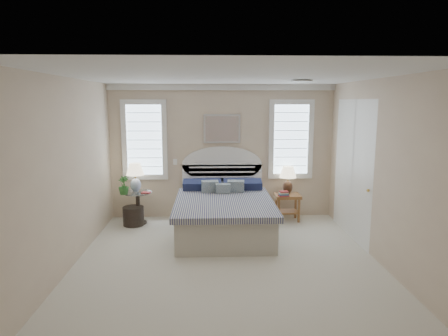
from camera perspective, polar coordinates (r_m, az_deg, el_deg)
floor at (r=6.03m, az=0.49°, el=-13.57°), size 4.50×5.00×0.01m
ceiling at (r=5.56m, az=0.53°, el=12.98°), size 4.50×5.00×0.01m
wall_back at (r=8.11m, az=-0.31°, el=2.33°), size 4.50×0.02×2.70m
wall_left at (r=5.97m, az=-21.59°, el=-0.93°), size 0.02×5.00×2.70m
wall_right at (r=6.17m, az=21.89°, el=-0.65°), size 0.02×5.00×2.70m
crown_molding at (r=8.01m, az=-0.31°, el=11.49°), size 4.50×0.08×0.12m
hvac_vent at (r=6.51m, az=11.04°, el=12.12°), size 0.30×0.20×0.02m
switch_plate at (r=8.15m, az=-7.00°, el=0.87°), size 0.08×0.01×0.12m
window_left at (r=8.16m, az=-11.27°, el=3.96°), size 0.90×0.06×1.60m
window_right at (r=8.23m, az=9.52°, el=4.05°), size 0.90×0.06×1.60m
painting at (r=8.02m, az=-0.30°, el=5.63°), size 0.74×0.04×0.58m
closet_door at (r=7.28m, az=17.87°, el=-0.15°), size 0.02×1.80×2.40m
bed at (r=7.28m, az=-0.03°, el=-6.26°), size 1.72×2.28×1.47m
side_table_left at (r=7.97m, az=-12.19°, el=-5.08°), size 0.56×0.56×0.63m
nightstand_right at (r=8.09m, az=9.05°, el=-4.76°), size 0.50×0.40×0.53m
floor_pot at (r=7.93m, az=-12.80°, el=-6.70°), size 0.48×0.48×0.36m
lamp_left at (r=7.92m, az=-12.56°, el=-0.85°), size 0.40×0.40×0.56m
lamp_right at (r=8.13m, az=9.11°, el=-1.23°), size 0.41×0.41×0.55m
potted_plant at (r=7.73m, az=-14.14°, el=-2.42°), size 0.24×0.24×0.35m
books_left at (r=7.77m, az=-11.07°, el=-3.47°), size 0.17×0.12×0.02m
books_right at (r=7.89m, az=8.53°, el=-3.67°), size 0.21×0.17×0.11m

